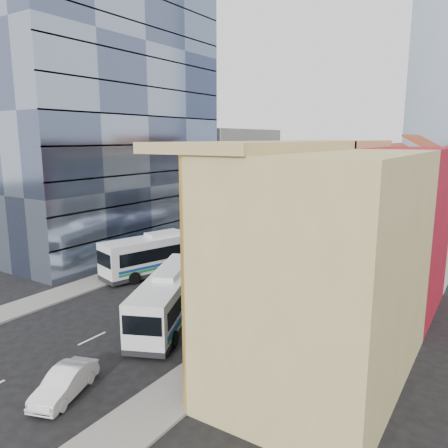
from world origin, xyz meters
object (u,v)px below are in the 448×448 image
Objects in this scene: office_tower at (108,117)px; bus_right at (169,296)px; shophouse_tan at (328,268)px; bus_left_near at (164,252)px; bus_left_far at (229,239)px; sedan_right at (65,383)px.

office_tower is 26.91m from bus_right.
bus_left_near is at bearing 153.90° from shophouse_tan.
office_tower is at bearing 121.70° from bus_right.
office_tower is 2.41× the size of bus_left_near.
bus_left_far is (-18.11, 18.98, -4.43)m from shophouse_tan.
shophouse_tan is 14.54m from sedan_right.
bus_left_near is 11.76m from bus_right.
bus_right reaches higher than bus_left_far.
bus_right is at bearing -31.39° from bus_left_near.
bus_left_far is at bearing 133.65° from shophouse_tan.
bus_left_near is 2.93× the size of sedan_right.
bus_right is (6.57, -18.13, 0.29)m from bus_left_far.
bus_left_far is at bearing 98.05° from bus_left_near.
office_tower is 7.09× the size of sedan_right.
bus_left_far is 29.16m from sedan_right.
bus_left_near reaches higher than bus_left_far.
bus_left_far is at bearing 86.48° from sedan_right.
office_tower is (-31.00, 14.00, 9.00)m from shophouse_tan.
bus_left_near is at bearing -21.16° from office_tower.
bus_left_near is 20.86m from sedan_right.
shophouse_tan is 1.13× the size of bus_left_near.
bus_left_near reaches higher than sedan_right.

